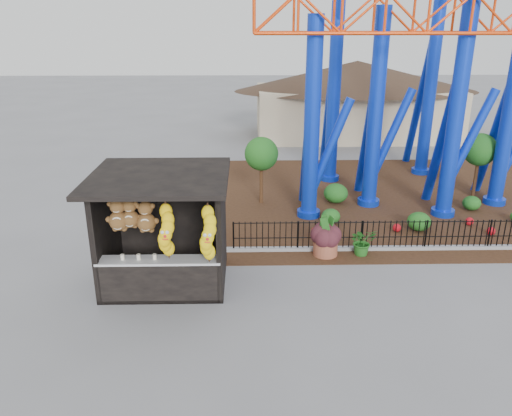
{
  "coord_description": "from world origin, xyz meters",
  "views": [
    {
      "loc": [
        -0.8,
        -11.16,
        6.68
      ],
      "look_at": [
        -0.53,
        1.5,
        2.0
      ],
      "focal_mm": 35.0,
      "sensor_mm": 36.0,
      "label": 1
    }
  ],
  "objects_px": {
    "roller_coaster": "(405,31)",
    "potted_plant": "(362,241)",
    "prize_booth": "(163,233)",
    "terracotta_planter": "(325,247)"
  },
  "relations": [
    {
      "from": "roller_coaster",
      "to": "terracotta_planter",
      "type": "xyz_separation_m",
      "value": [
        -3.5,
        -5.53,
        -6.17
      ]
    },
    {
      "from": "roller_coaster",
      "to": "terracotta_planter",
      "type": "relative_size",
      "value": 14.65
    },
    {
      "from": "potted_plant",
      "to": "roller_coaster",
      "type": "bearing_deg",
      "value": 53.37
    },
    {
      "from": "prize_booth",
      "to": "potted_plant",
      "type": "relative_size",
      "value": 3.99
    },
    {
      "from": "prize_booth",
      "to": "terracotta_planter",
      "type": "bearing_deg",
      "value": 21.41
    },
    {
      "from": "roller_coaster",
      "to": "potted_plant",
      "type": "xyz_separation_m",
      "value": [
        -2.37,
        -5.53,
        -6.0
      ]
    },
    {
      "from": "roller_coaster",
      "to": "terracotta_planter",
      "type": "bearing_deg",
      "value": -122.34
    },
    {
      "from": "terracotta_planter",
      "to": "potted_plant",
      "type": "height_order",
      "value": "potted_plant"
    },
    {
      "from": "potted_plant",
      "to": "terracotta_planter",
      "type": "bearing_deg",
      "value": 166.56
    },
    {
      "from": "prize_booth",
      "to": "roller_coaster",
      "type": "bearing_deg",
      "value": 42.13
    }
  ]
}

